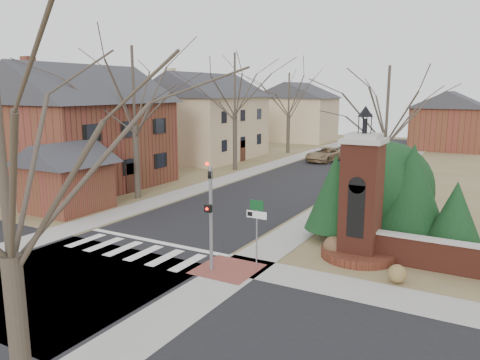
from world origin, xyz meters
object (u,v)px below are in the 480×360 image
Objects in this scene: traffic_signal_pole at (210,208)px; brick_gate_monument at (361,209)px; sign_post at (257,219)px; pickup_truck at (325,154)px; distant_car at (376,147)px.

brick_gate_monument is at bearing 43.24° from traffic_signal_pole.
sign_post is 4.55m from brick_gate_monument.
pickup_truck is (-7.19, 28.83, -1.24)m from sign_post.
brick_gate_monument is at bearing 41.42° from sign_post.
pickup_truck is at bearing 101.04° from traffic_signal_pole.
distant_car is (-3.99, 36.92, -1.18)m from sign_post.
pickup_truck is 1.09× the size of distant_car.
brick_gate_monument is 1.27× the size of pickup_truck.
sign_post is 0.54× the size of pickup_truck.
sign_post is (1.29, 1.41, -0.64)m from traffic_signal_pole.
sign_post is 0.42× the size of brick_gate_monument.
distant_car is at bearing 76.40° from pickup_truck.
pickup_truck is at bearing 64.28° from distant_car.
sign_post is 0.59× the size of distant_car.
brick_gate_monument is (3.41, 3.01, 0.22)m from sign_post.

